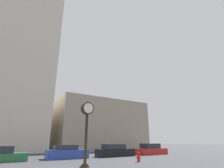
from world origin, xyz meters
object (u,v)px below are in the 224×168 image
object	(u,v)px
street_clock	(87,121)
car_blue	(67,153)
fire_hydrant_near	(138,157)
car_black	(115,151)
car_red	(151,150)

from	to	relation	value
street_clock	car_blue	distance (m)	7.39
fire_hydrant_near	car_blue	bearing A→B (deg)	125.81
car_black	fire_hydrant_near	xyz separation A→B (m)	(-1.28, -5.93, -0.17)
car_red	fire_hydrant_near	xyz separation A→B (m)	(-7.24, -6.07, -0.17)
fire_hydrant_near	car_black	bearing A→B (deg)	77.80
car_blue	car_red	world-z (taller)	car_red
street_clock	car_red	world-z (taller)	street_clock
street_clock	car_black	distance (m)	9.68
street_clock	fire_hydrant_near	size ratio (longest dim) A/B	5.70
car_black	fire_hydrant_near	distance (m)	6.07
street_clock	car_black	bearing A→B (deg)	44.90
car_black	fire_hydrant_near	size ratio (longest dim) A/B	5.68
car_black	car_red	world-z (taller)	car_red
car_blue	street_clock	bearing A→B (deg)	-94.10
car_black	car_red	distance (m)	5.96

